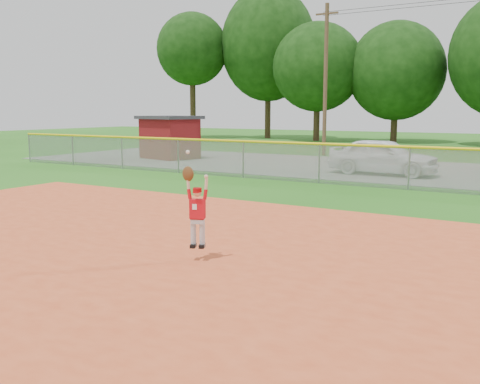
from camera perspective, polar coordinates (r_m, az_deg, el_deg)
name	(u,v)px	position (r m, az deg, el deg)	size (l,w,h in m)	color
ground	(278,257)	(10.21, 4.10, -6.96)	(120.00, 120.00, 0.00)	#236116
clay_infield	(182,305)	(7.77, -6.15, -11.95)	(24.00, 16.00, 0.04)	#CA4A24
parking_strip	(441,173)	(25.32, 20.68, 1.95)	(44.00, 10.00, 0.03)	slate
car_white_a	(383,156)	(23.63, 15.02, 3.70)	(1.84, 4.56, 1.55)	white
utility_shed	(170,137)	(30.75, -7.52, 5.84)	(3.75, 3.22, 2.44)	#610D0F
outfield_fence	(409,165)	(19.38, 17.61, 2.78)	(40.06, 0.10, 1.55)	gray
ballplayer	(196,208)	(9.69, -4.71, -1.67)	(0.48, 0.28, 1.78)	silver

